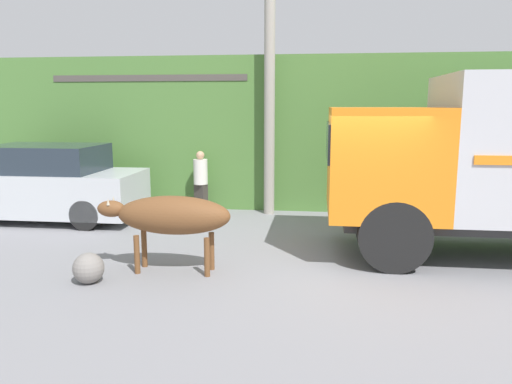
% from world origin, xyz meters
% --- Properties ---
extents(ground_plane, '(60.00, 60.00, 0.00)m').
position_xyz_m(ground_plane, '(0.00, 0.00, 0.00)').
color(ground_plane, gray).
extents(hillside_embankment, '(32.00, 6.77, 3.88)m').
position_xyz_m(hillside_embankment, '(0.00, 7.48, 1.94)').
color(hillside_embankment, '#4C7A38').
rests_on(hillside_embankment, ground_plane).
extents(building_backdrop, '(5.07, 2.70, 3.42)m').
position_xyz_m(building_backdrop, '(-4.76, 5.43, 1.72)').
color(building_backdrop, '#C6B793').
rests_on(building_backdrop, ground_plane).
extents(brown_cow, '(2.19, 0.62, 1.24)m').
position_xyz_m(brown_cow, '(-2.76, -0.82, 0.92)').
color(brown_cow, brown).
rests_on(brown_cow, ground_plane).
extents(parked_suv, '(4.51, 1.87, 1.76)m').
position_xyz_m(parked_suv, '(-6.77, 2.40, 0.84)').
color(parked_suv, silver).
rests_on(parked_suv, ground_plane).
extents(pedestrian_on_hill, '(0.47, 0.47, 1.54)m').
position_xyz_m(pedestrian_on_hill, '(-3.35, 3.69, 0.84)').
color(pedestrian_on_hill, '#38332D').
rests_on(pedestrian_on_hill, ground_plane).
extents(utility_pole, '(0.90, 0.26, 6.34)m').
position_xyz_m(utility_pole, '(-1.64, 3.75, 3.27)').
color(utility_pole, '#9E998E').
rests_on(utility_pole, ground_plane).
extents(roadside_rock, '(0.47, 0.47, 0.47)m').
position_xyz_m(roadside_rock, '(-3.85, -1.51, 0.23)').
color(roadside_rock, gray).
rests_on(roadside_rock, ground_plane).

